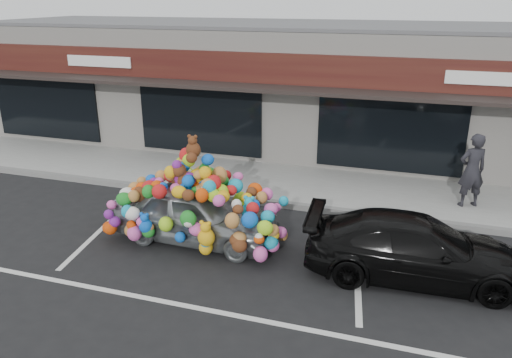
% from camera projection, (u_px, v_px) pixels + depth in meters
% --- Properties ---
extents(ground, '(90.00, 90.00, 0.00)m').
position_uv_depth(ground, '(227.00, 247.00, 10.97)').
color(ground, black).
rests_on(ground, ground).
extents(shop_building, '(24.00, 7.20, 4.31)m').
position_uv_depth(shop_building, '(311.00, 86.00, 17.76)').
color(shop_building, silver).
rests_on(shop_building, ground).
extents(sidewalk, '(26.00, 3.00, 0.15)m').
position_uv_depth(sidewalk, '(276.00, 183.00, 14.52)').
color(sidewalk, gray).
rests_on(sidewalk, ground).
extents(kerb, '(26.00, 0.18, 0.16)m').
position_uv_depth(kerb, '(261.00, 202.00, 13.18)').
color(kerb, slate).
rests_on(kerb, ground).
extents(parking_stripe_left, '(0.73, 4.37, 0.01)m').
position_uv_depth(parking_stripe_left, '(107.00, 224.00, 12.06)').
color(parking_stripe_left, silver).
rests_on(parking_stripe_left, ground).
extents(parking_stripe_mid, '(0.73, 4.37, 0.01)m').
position_uv_depth(parking_stripe_mid, '(357.00, 262.00, 10.35)').
color(parking_stripe_mid, silver).
rests_on(parking_stripe_mid, ground).
extents(lane_line, '(14.00, 0.12, 0.01)m').
position_uv_depth(lane_line, '(290.00, 326.00, 8.34)').
color(lane_line, silver).
rests_on(lane_line, ground).
extents(toy_car, '(2.73, 4.04, 2.32)m').
position_uv_depth(toy_car, '(196.00, 207.00, 11.04)').
color(toy_car, '#A3A6AE').
rests_on(toy_car, ground).
extents(black_sedan, '(2.00, 4.35, 1.23)m').
position_uv_depth(black_sedan, '(416.00, 249.00, 9.62)').
color(black_sedan, black).
rests_on(black_sedan, ground).
extents(pedestrian_a, '(0.82, 0.70, 1.90)m').
position_uv_depth(pedestrian_a, '(472.00, 170.00, 12.44)').
color(pedestrian_a, '#242329').
rests_on(pedestrian_a, sidewalk).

